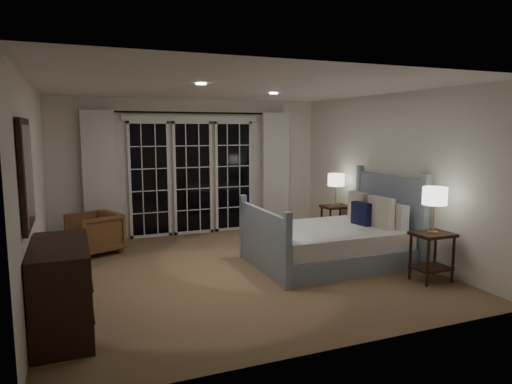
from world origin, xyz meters
name	(u,v)px	position (x,y,z in m)	size (l,w,h in m)	color
floor	(238,270)	(0.00, 0.00, 0.00)	(5.00, 5.00, 0.00)	olive
ceiling	(237,87)	(0.00, 0.00, 2.50)	(5.00, 5.00, 0.00)	silver
wall_left	(34,190)	(-2.50, 0.00, 1.25)	(0.02, 5.00, 2.50)	white
wall_right	(388,174)	(2.50, 0.00, 1.25)	(0.02, 5.00, 2.50)	white
wall_back	(192,167)	(0.00, 2.50, 1.25)	(5.00, 0.02, 2.50)	white
wall_front	(336,212)	(0.00, -2.50, 1.25)	(5.00, 0.02, 2.50)	white
french_doors	(193,176)	(0.00, 2.46, 1.09)	(2.50, 0.04, 2.20)	black
curtain_rod	(193,113)	(0.00, 2.40, 2.25)	(0.03, 0.03, 3.50)	black
curtain_left	(100,177)	(-1.65, 2.38, 1.15)	(0.55, 0.10, 2.25)	white
curtain_right	(275,170)	(1.65, 2.38, 1.15)	(0.55, 0.10, 2.25)	white
downlight_a	(274,93)	(0.80, 0.60, 2.49)	(0.12, 0.12, 0.01)	white
downlight_b	(201,84)	(-0.60, -0.40, 2.49)	(0.12, 0.12, 0.01)	white
bed	(333,241)	(1.42, -0.18, 0.32)	(2.16, 1.54, 1.25)	#8791A3
nightstand_left	(432,249)	(2.16, -1.37, 0.42)	(0.49, 0.39, 0.64)	black
nightstand_right	(335,217)	(2.24, 1.09, 0.40)	(0.46, 0.37, 0.60)	black
lamp_left	(435,196)	(2.16, -1.37, 1.11)	(0.30, 0.30, 0.59)	#CEB052
lamp_right	(336,180)	(2.24, 1.09, 1.06)	(0.29, 0.29, 0.57)	#CEB052
armchair	(95,233)	(-1.80, 1.68, 0.32)	(0.69, 0.71, 0.65)	brown
dresser	(62,289)	(-2.23, -1.21, 0.44)	(0.53, 1.24, 0.88)	black
mirror	(26,174)	(-2.47, -1.21, 1.55)	(0.05, 0.85, 1.00)	black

